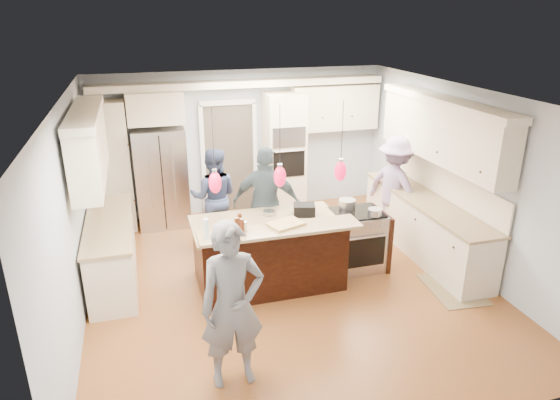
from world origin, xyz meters
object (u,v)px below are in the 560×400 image
Objects in this scene: refrigerator at (161,178)px; island_range at (357,240)px; person_far_left at (214,197)px; kitchen_island at (269,252)px; person_bar_end at (232,306)px.

refrigerator reaches higher than island_range.
refrigerator reaches higher than person_far_left.
refrigerator is 1.30m from person_far_left.
person_far_left is (-0.52, 1.53, 0.34)m from kitchen_island.
refrigerator is 2.91m from kitchen_island.
island_range is (2.71, -2.49, -0.44)m from refrigerator.
refrigerator reaches higher than kitchen_island.
kitchen_island is 1.15× the size of person_bar_end.
person_bar_end reaches higher than refrigerator.
person_bar_end is (0.43, -4.44, 0.01)m from refrigerator.
refrigerator is 1.96× the size of island_range.
refrigerator is at bearing 93.70° from person_bar_end.
island_range is 3.04m from person_bar_end.
person_bar_end reaches higher than person_far_left.
kitchen_island is at bearing 123.71° from person_far_left.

